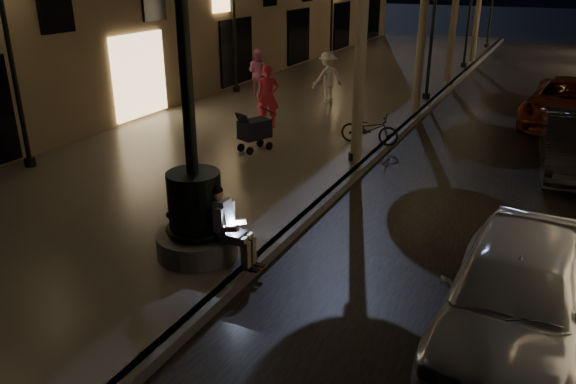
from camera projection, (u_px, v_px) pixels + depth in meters
The scene contains 19 objects.
ground at pixel (427, 110), 20.25m from camera, with size 120.00×120.00×0.00m, color black.
cobble_lane at pixel (515, 119), 19.03m from camera, with size 6.00×45.00×0.02m, color black.
promenade at pixel (325, 97), 21.84m from camera, with size 8.00×45.00×0.20m, color slate.
curb_strip at pixel (427, 108), 20.22m from camera, with size 0.25×45.00×0.20m, color #59595B.
fountain_lamppost at pixel (195, 200), 9.37m from camera, with size 1.40×1.40×5.21m.
seated_man_laptop at pixel (227, 223), 9.23m from camera, with size 0.98×0.33×1.36m.
lamp_curb_a at pixel (359, 39), 13.33m from camera, with size 0.36×0.36×4.81m.
lamp_curb_b at pixel (434, 15), 20.00m from camera, with size 0.36×0.36×4.81m.
lamp_curb_c at pixel (471, 2), 26.67m from camera, with size 0.36×0.36×4.81m.
lamp_left_a at pixel (8, 41), 12.88m from camera, with size 0.36×0.36×4.81m.
lamp_left_b at pixel (234, 12), 21.22m from camera, with size 0.36×0.36×4.81m.
stroller at pixel (254, 129), 14.95m from camera, with size 0.78×1.17×1.20m.
car_front at pixel (516, 292), 7.55m from camera, with size 1.81×4.49×1.53m, color #A6AAAE.
car_second at pixel (576, 145), 13.88m from camera, with size 1.52×4.36×1.44m, color black.
car_third at pixel (568, 103), 18.13m from camera, with size 2.43×5.28×1.47m, color maroon.
pedestrian_red at pixel (268, 97), 17.07m from camera, with size 0.69×0.45×1.89m, color #C02638.
pedestrian_pink at pixel (258, 72), 21.40m from camera, with size 0.86×0.67×1.76m, color pink.
pedestrian_white at pixel (328, 78), 20.15m from camera, with size 1.19×0.69×1.85m, color silver.
bicycle at pixel (370, 129), 15.62m from camera, with size 0.57×1.62×0.85m, color black.
Camera 1 is at (4.19, -5.08, 4.84)m, focal length 35.00 mm.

